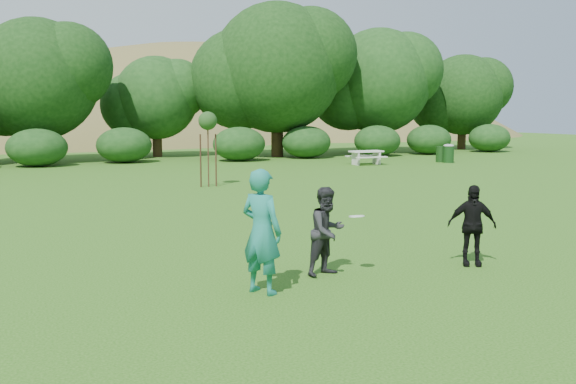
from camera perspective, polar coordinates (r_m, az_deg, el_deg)
name	(u,v)px	position (r m, az deg, el deg)	size (l,w,h in m)	color
ground	(355,273)	(11.47, 5.98, -7.18)	(120.00, 120.00, 0.00)	#19470C
player_teal	(262,231)	(9.98, -2.37, -3.52)	(0.72, 0.47, 1.96)	#197468
player_grey	(327,231)	(11.14, 3.51, -3.50)	(0.75, 0.59, 1.55)	#252527
player_black	(472,225)	(12.31, 16.02, -2.86)	(0.88, 0.37, 1.50)	black
trash_can_near	(441,154)	(37.47, 13.46, 3.29)	(0.60, 0.60, 0.90)	#183A15
frisbee	(357,216)	(11.06, 6.13, -2.15)	(0.27, 0.27, 0.06)	white
sapling	(208,123)	(24.43, -7.15, 6.12)	(0.70, 0.70, 2.85)	#402619
picnic_table	(366,155)	(34.87, 6.97, 3.28)	(1.80, 1.48, 0.76)	silver
trash_can_lidded	(449,153)	(37.09, 14.08, 3.38)	(0.60, 0.60, 1.05)	#163D16
hillside	(63,239)	(79.67, -19.37, -3.99)	(150.00, 72.00, 52.00)	olive
tree_row	(168,77)	(39.39, -10.66, 9.98)	(53.92, 10.38, 9.62)	#3A2616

